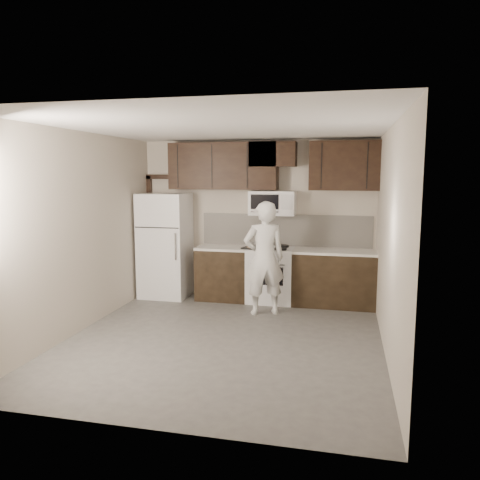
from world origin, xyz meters
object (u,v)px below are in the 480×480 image
(refrigerator, at_px, (165,245))
(person, at_px, (264,258))
(stove, at_px, (271,274))
(microwave, at_px, (272,203))

(refrigerator, relative_size, person, 1.04)
(person, bearing_deg, stove, -111.21)
(microwave, height_order, person, microwave)
(stove, distance_m, microwave, 1.20)
(stove, xyz_separation_m, person, (0.01, -0.73, 0.40))
(refrigerator, xyz_separation_m, person, (1.86, -0.68, -0.03))
(refrigerator, bearing_deg, person, -20.07)
(microwave, distance_m, refrigerator, 2.00)
(stove, bearing_deg, person, -89.17)
(stove, relative_size, microwave, 1.24)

